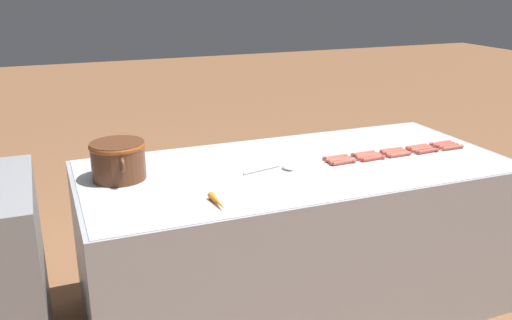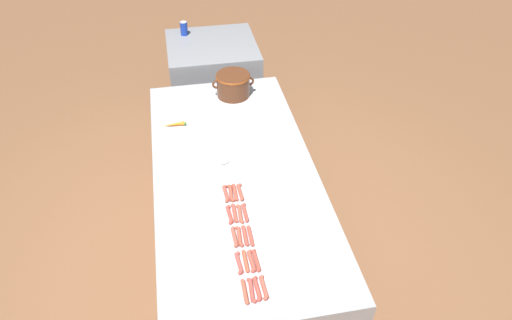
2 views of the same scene
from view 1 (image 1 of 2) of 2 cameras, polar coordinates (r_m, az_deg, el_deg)
ground_plane at (r=3.23m, az=3.94°, el=-14.75°), size 20.00×20.00×0.00m
griddle_counter at (r=3.02m, az=4.12°, el=-8.04°), size 1.03×2.23×0.84m
hot_dog_0 at (r=3.28m, az=19.71°, el=1.22°), size 0.02×0.15×0.02m
hot_dog_1 at (r=3.17m, az=17.30°, el=0.89°), size 0.03×0.15×0.02m
hot_dog_2 at (r=3.06m, az=14.63°, el=0.55°), size 0.03×0.15×0.02m
hot_dog_3 at (r=2.97m, az=11.98°, el=0.16°), size 0.03×0.15×0.02m
hot_dog_4 at (r=2.88m, az=9.01°, el=-0.23°), size 0.03×0.15×0.02m
hot_dog_5 at (r=3.30m, az=19.32°, el=1.38°), size 0.03×0.15×0.02m
hot_dog_6 at (r=3.19m, az=16.82°, el=1.05°), size 0.02×0.15×0.02m
hot_dog_7 at (r=3.09m, az=14.36°, el=0.69°), size 0.03×0.15×0.02m
hot_dog_8 at (r=2.99m, az=11.56°, el=0.32°), size 0.03×0.15×0.02m
hot_dog_9 at (r=2.90m, az=8.75°, el=-0.05°), size 0.03×0.15×0.02m
hot_dog_10 at (r=3.32m, az=18.93°, el=1.51°), size 0.03×0.15×0.02m
hot_dog_11 at (r=3.22m, az=16.57°, el=1.22°), size 0.03×0.15×0.02m
hot_dog_12 at (r=3.11m, az=14.03°, el=0.86°), size 0.03×0.15×0.02m
hot_dog_13 at (r=3.02m, az=11.45°, el=0.50°), size 0.03×0.15×0.02m
hot_dog_14 at (r=2.92m, az=8.44°, el=0.10°), size 0.02×0.15×0.02m
hot_dog_15 at (r=3.34m, az=18.56°, el=1.67°), size 0.03×0.15×0.02m
hot_dog_16 at (r=3.24m, az=16.28°, el=1.35°), size 0.03×0.15×0.02m
hot_dog_17 at (r=3.14m, az=13.82°, el=1.02°), size 0.02×0.15×0.02m
hot_dog_18 at (r=3.04m, az=11.03°, el=0.68°), size 0.03×0.15×0.02m
hot_dog_19 at (r=2.96m, az=8.20°, el=0.31°), size 0.03×0.15×0.02m
bean_pot at (r=2.69m, az=-14.09°, el=0.17°), size 0.33×0.26×0.18m
serving_spoon at (r=2.76m, az=2.43°, el=-0.88°), size 0.10×0.27×0.02m
carrot at (r=2.35m, az=-4.02°, el=-4.31°), size 0.18×0.04×0.03m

